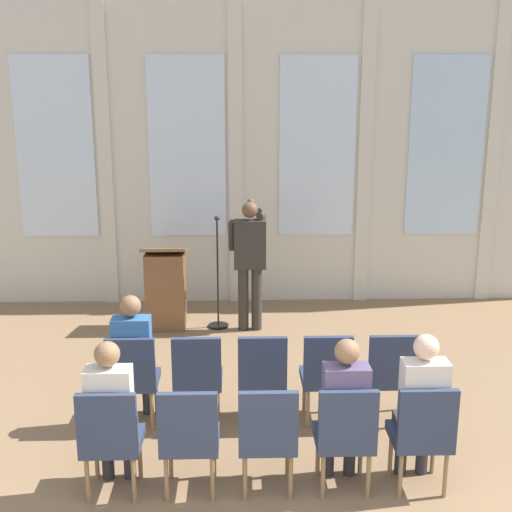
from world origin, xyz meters
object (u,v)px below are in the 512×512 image
lectern (166,289)px  audience_r0_c0 (133,352)px  chair_r1_c2 (268,433)px  chair_r0_c1 (198,374)px  chair_r0_c2 (262,373)px  chair_r1_c4 (422,431)px  audience_r1_c3 (344,406)px  speaker (250,256)px  mic_stand (218,303)px  chair_r1_c1 (189,434)px  chair_r0_c0 (133,374)px  audience_r1_c4 (421,403)px  audience_r1_c0 (111,409)px  chair_r1_c0 (111,435)px  chair_r1_c3 (345,432)px  chair_r0_c4 (390,371)px  chair_r0_c3 (326,372)px

lectern → audience_r0_c0: 2.65m
audience_r0_c0 → chair_r1_c2: audience_r0_c0 is taller
chair_r0_c1 → chair_r0_c2: size_ratio=1.00×
chair_r0_c2 → chair_r1_c4: size_ratio=1.00×
chair_r0_c1 → audience_r1_c3: audience_r1_c3 is taller
lectern → chair_r1_c4: lectern is taller
speaker → audience_r0_c0: size_ratio=1.34×
mic_stand → audience_r0_c0: (-0.73, -2.65, 0.39)m
lectern → chair_r1_c1: 3.91m
audience_r0_c0 → chair_r1_c2: 1.74m
chair_r0_c0 → chair_r1_c1: 1.29m
chair_r0_c1 → audience_r1_c4: size_ratio=0.71×
chair_r1_c2 → chair_r1_c1: bearing=180.0°
audience_r1_c0 → audience_r0_c0: bearing=90.0°
chair_r0_c0 → audience_r0_c0: 0.21m
chair_r0_c2 → chair_r1_c0: same height
lectern → chair_r1_c4: size_ratio=1.23×
chair_r1_c3 → audience_r1_c3: size_ratio=0.73×
chair_r0_c0 → chair_r0_c4: (2.46, 0.00, 0.00)m
audience_r1_c0 → chair_r1_c2: size_ratio=1.38×
speaker → chair_r1_c3: bearing=-79.8°
chair_r0_c2 → chair_r0_c0: bearing=180.0°
chair_r0_c4 → audience_r1_c3: size_ratio=0.73×
chair_r0_c0 → audience_r1_c0: audience_r1_c0 is taller
chair_r1_c1 → chair_r0_c4: bearing=31.7°
mic_stand → audience_r1_c4: bearing=-65.5°
chair_r1_c2 → audience_r1_c3: audience_r1_c3 is taller
chair_r0_c2 → chair_r1_c3: (0.62, -1.14, 0.00)m
chair_r0_c2 → chair_r1_c1: same height
audience_r1_c0 → audience_r1_c4: (2.46, -0.00, 0.01)m
chair_r1_c0 → chair_r1_c4: 2.46m
speaker → chair_r0_c3: speaker is taller
chair_r1_c4 → chair_r1_c0: bearing=180.0°
chair_r1_c3 → lectern: bearing=115.2°
chair_r1_c2 → audience_r1_c4: (1.23, 0.08, 0.20)m
audience_r0_c0 → chair_r0_c3: 1.86m
chair_r1_c3 → audience_r1_c4: 0.65m
speaker → lectern: 1.23m
audience_r1_c0 → chair_r1_c3: size_ratio=1.38×
chair_r0_c3 → audience_r1_c4: 1.24m
chair_r1_c1 → mic_stand: bearing=88.3°
chair_r0_c1 → audience_r1_c4: 2.14m
chair_r1_c3 → speaker: bearing=100.2°
speaker → chair_r1_c3: 3.88m
lectern → chair_r1_c2: (1.20, -3.87, -0.02)m
chair_r0_c0 → speaker: bearing=66.3°
audience_r1_c0 → chair_r1_c3: (1.85, -0.08, -0.19)m
chair_r0_c1 → chair_r1_c1: bearing=-90.0°
chair_r0_c4 → chair_r0_c1: bearing=180.0°
mic_stand → audience_r0_c0: 2.78m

